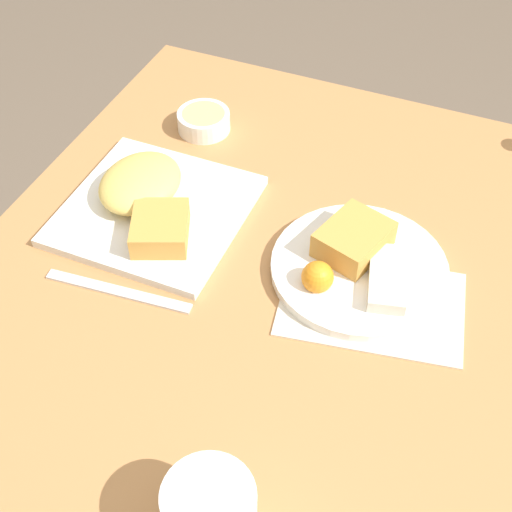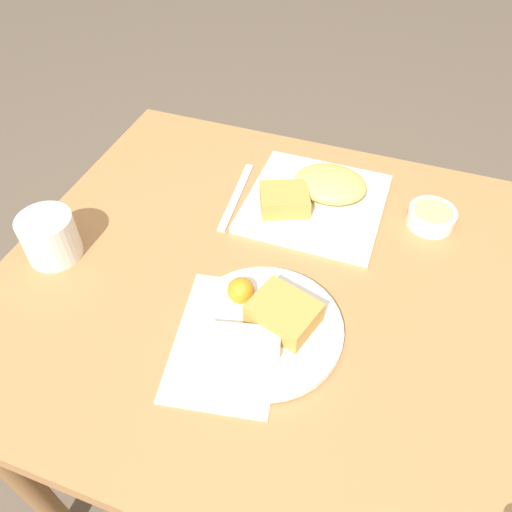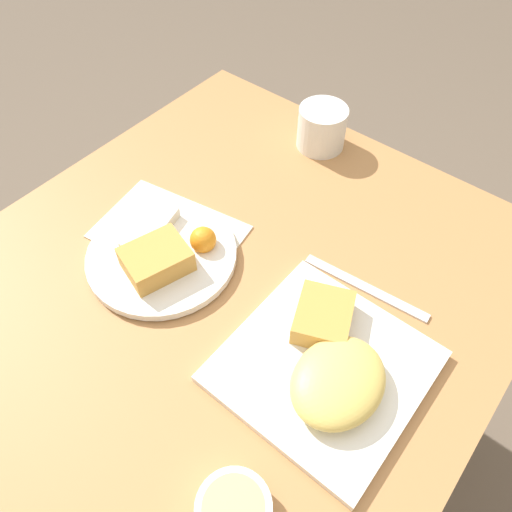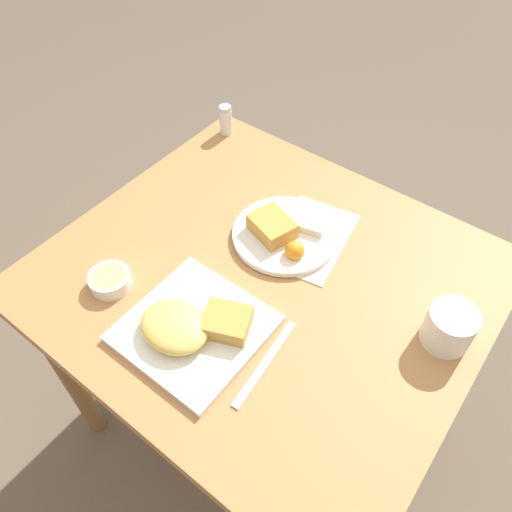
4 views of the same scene
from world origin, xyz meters
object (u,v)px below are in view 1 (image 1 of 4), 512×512
plate_oval_far (358,263)px  butter_knife (118,291)px  sauce_ramekin (204,121)px  plate_square_near (150,202)px

plate_oval_far → butter_knife: (0.16, -0.29, -0.02)m
butter_knife → plate_oval_far: bearing=24.0°
sauce_ramekin → butter_knife: 0.38m
plate_square_near → plate_oval_far: (-0.00, 0.32, -0.00)m
sauce_ramekin → butter_knife: (0.38, 0.05, -0.02)m
plate_square_near → plate_oval_far: 0.32m
sauce_ramekin → butter_knife: sauce_ramekin is taller
plate_square_near → sauce_ramekin: (-0.22, -0.02, -0.00)m
plate_oval_far → butter_knife: plate_oval_far is taller
sauce_ramekin → plate_oval_far: bearing=57.7°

